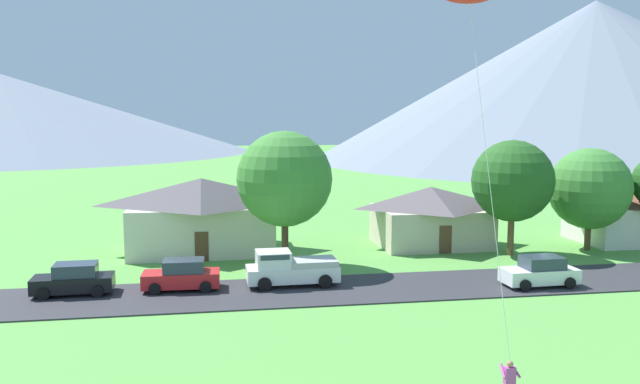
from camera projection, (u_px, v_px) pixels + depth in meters
name	position (u px, v px, depth m)	size (l,w,h in m)	color
road_strip	(337.00, 290.00, 36.56)	(160.00, 6.13, 0.08)	#2D2D33
mountain_far_west_ridge	(593.00, 81.00, 139.41)	(119.18, 119.18, 33.50)	slate
mountain_far_east_ridge	(578.00, 97.00, 150.46)	(88.36, 88.36, 27.63)	slate
house_leftmost	(202.00, 213.00, 46.87)	(10.74, 7.59, 5.23)	beige
house_left_center	(431.00, 215.00, 48.99)	(8.46, 6.89, 4.39)	beige
house_right_center	(630.00, 211.00, 50.36)	(8.46, 6.52, 4.52)	silver
tree_near_left	(285.00, 179.00, 41.36)	(6.05, 6.05, 8.73)	#4C3823
tree_left_of_center	(590.00, 189.00, 47.01)	(5.82, 5.82, 7.37)	brown
tree_right_of_center	(513.00, 181.00, 45.16)	(5.63, 5.63, 8.01)	brown
parked_car_white_west_end	(540.00, 272.00, 37.16)	(4.25, 2.17, 1.68)	white
parked_car_black_mid_west	(74.00, 280.00, 35.42)	(4.25, 2.18, 1.68)	black
parked_car_red_mid_east	(182.00, 275.00, 36.36)	(4.25, 2.17, 1.68)	red
pickup_truck_white_west_side	(290.00, 268.00, 37.29)	(5.23, 2.39, 1.99)	white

